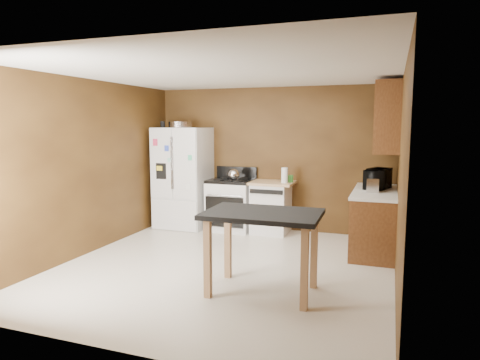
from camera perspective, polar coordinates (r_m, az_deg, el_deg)
The scene contains 18 objects.
floor at distance 5.72m, azimuth -2.03°, elevation -11.53°, with size 4.50×4.50×0.00m, color beige.
ceiling at distance 5.45m, azimuth -2.15°, elevation 14.21°, with size 4.50×4.50×0.00m, color white.
wall_back at distance 7.57m, azimuth 4.22°, elevation 2.80°, with size 4.20×4.20×0.00m, color #593A17.
wall_front at distance 3.47m, azimuth -15.95°, elevation -2.90°, with size 4.20×4.20×0.00m, color #593A17.
wall_left at distance 6.51m, azimuth -19.53°, elevation 1.65°, with size 4.50×4.50×0.00m, color #593A17.
wall_right at distance 5.06m, azimuth 20.59°, elevation 0.07°, with size 4.50×4.50×0.00m, color #593A17.
roasting_pan at distance 7.83m, azimuth -7.96°, elevation 7.32°, with size 0.42×0.42×0.11m, color silver.
pen_cup at distance 7.83m, azimuth -10.27°, elevation 7.31°, with size 0.08×0.08×0.12m, color black.
kettle at distance 7.35m, azimuth -0.86°, elevation 0.71°, with size 0.20×0.20×0.20m, color silver.
paper_towel at distance 7.13m, azimuth 5.97°, elevation 0.62°, with size 0.11×0.11×0.26m, color white.
green_canister at distance 7.26m, azimuth 6.70°, elevation 0.19°, with size 0.11×0.11×0.12m, color green.
toaster at distance 6.41m, azimuth 17.26°, elevation -0.60°, with size 0.17×0.27×0.20m, color silver.
microwave at distance 6.71m, azimuth 17.89°, elevation 0.05°, with size 0.50×0.34×0.28m, color black.
refrigerator at distance 7.81m, azimuth -7.60°, elevation 0.32°, with size 0.90×0.80×1.80m.
gas_range at distance 7.56m, azimuth -1.18°, elevation -3.21°, with size 0.76×0.68×1.10m.
dishwasher at distance 7.37m, azimuth 4.14°, elevation -3.59°, with size 0.78×0.63×0.89m.
right_cabinets at distance 6.58m, azimuth 17.99°, elevation -1.24°, with size 0.63×1.58×2.45m.
island at distance 4.70m, azimuth 3.04°, elevation -5.92°, with size 1.27×0.86×0.91m.
Camera 1 is at (2.00, -5.02, 1.85)m, focal length 32.00 mm.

